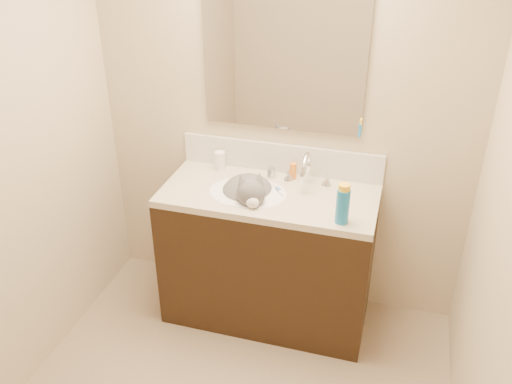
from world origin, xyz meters
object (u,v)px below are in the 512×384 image
Objects in this scene: silver_jar at (271,173)px; amber_bottle at (293,171)px; vanity_cabinet at (268,258)px; faucet at (306,172)px; pill_bottle at (220,161)px; basin at (247,203)px; spray_can at (343,206)px; cat at (248,195)px.

amber_bottle is (0.12, 0.02, 0.02)m from silver_jar.
vanity_cabinet is 4.29× the size of faucet.
vanity_cabinet is 20.70× the size of silver_jar.
silver_jar is (0.32, -0.02, -0.03)m from pill_bottle.
vanity_cabinet is 2.67× the size of basin.
cat is at bearing 161.77° from spray_can.
pill_bottle reaches higher than vanity_cabinet.
amber_bottle reaches higher than basin.
vanity_cabinet is at bearing 14.04° from basin.
pill_bottle is (-0.24, 0.21, 0.08)m from cat.
cat reaches higher than basin.
spray_can is (0.43, -0.20, 0.54)m from vanity_cabinet.
amber_bottle is 0.53m from spray_can.
vanity_cabinet is at bearing -114.05° from amber_bottle.
silver_jar is (0.08, 0.20, 0.05)m from cat.
basin is 0.99× the size of cat.
cat is at bearing -172.18° from vanity_cabinet.
faucet reaches higher than pill_bottle.
vanity_cabinet is 0.72m from spray_can.
pill_bottle is 0.61× the size of spray_can.
spray_can is at bearing -38.98° from silver_jar.
faucet reaches higher than spray_can.
cat is at bearing -133.27° from amber_bottle.
spray_can is (0.47, -0.38, 0.06)m from silver_jar.
pill_bottle is at bearing 177.24° from silver_jar.
basin is (-0.12, -0.03, 0.38)m from vanity_cabinet.
spray_can is (0.55, -0.17, 0.16)m from basin.
pill_bottle is 0.45m from amber_bottle.
silver_jar is 0.60m from spray_can.
cat is 0.22m from silver_jar.
spray_can reaches higher than cat.
pill_bottle is 0.88m from spray_can.
faucet is (0.30, 0.17, 0.16)m from basin.
pill_bottle reaches higher than silver_jar.
basin is 7.76× the size of silver_jar.
cat is 7.88× the size of silver_jar.
basin is 4.69× the size of amber_bottle.
basin is at bearing -150.88° from faucet.
faucet is at bearing 127.03° from spray_can.
pill_bottle is at bearing 153.52° from spray_can.
spray_can reaches higher than vanity_cabinet.
cat is at bearing -152.58° from faucet.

